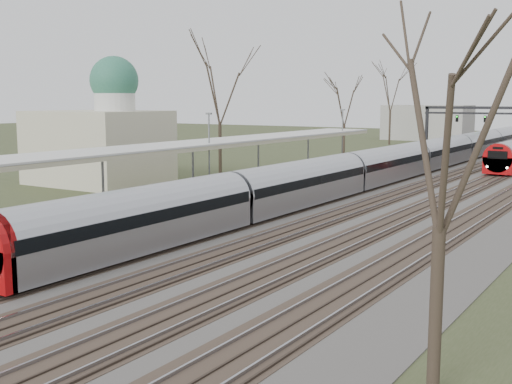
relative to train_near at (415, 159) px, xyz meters
The scene contains 8 objects.
track_bed 4.95m from the train_near, 54.36° to the right, with size 24.00×160.00×0.22m.
platform 22.36m from the train_near, 107.05° to the right, with size 3.50×69.00×1.00m, color #9E9B93.
canopy 26.80m from the train_near, 104.21° to the right, with size 4.10×50.00×3.11m.
dome_building 28.44m from the train_near, 132.65° to the right, with size 10.00×8.00×10.30m.
signal_gantry 26.50m from the train_near, 83.90° to the left, with size 21.00×0.59×6.08m.
tree_west_far 19.26m from the train_near, 143.18° to the right, with size 5.50×5.50×11.33m.
tree_east_near 46.79m from the train_near, 70.53° to the right, with size 4.50×4.50×9.27m.
train_near is the anchor object (origin of this frame).
Camera 1 is at (17.16, 0.98, 6.86)m, focal length 45.00 mm.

